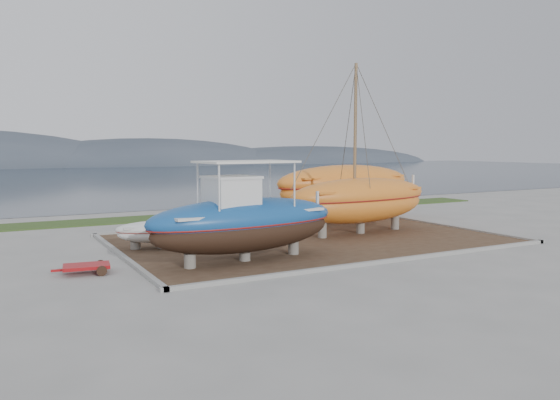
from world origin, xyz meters
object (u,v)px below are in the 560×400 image
blue_caique (245,211)px  white_dinghy (162,235)px  orange_sailboat (362,150)px  orange_bare_hull (345,193)px  red_trailer (87,269)px

blue_caique → white_dinghy: bearing=111.1°
orange_sailboat → orange_bare_hull: orange_sailboat is taller
orange_sailboat → orange_bare_hull: size_ratio=0.88×
orange_sailboat → orange_bare_hull: (2.57, 5.00, -2.70)m
white_dinghy → orange_sailboat: (10.35, -0.77, 3.75)m
blue_caique → orange_bare_hull: (10.83, 8.41, -0.32)m
orange_bare_hull → red_trailer: size_ratio=4.22×
orange_sailboat → orange_bare_hull: bearing=57.4°
white_dinghy → orange_bare_hull: 13.64m
blue_caique → red_trailer: bearing=165.8°
orange_sailboat → red_trailer: orange_sailboat is taller
blue_caique → white_dinghy: blue_caique is taller
white_dinghy → red_trailer: size_ratio=1.68×
orange_sailboat → white_dinghy: bearing=170.3°
orange_sailboat → orange_bare_hull: 6.24m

